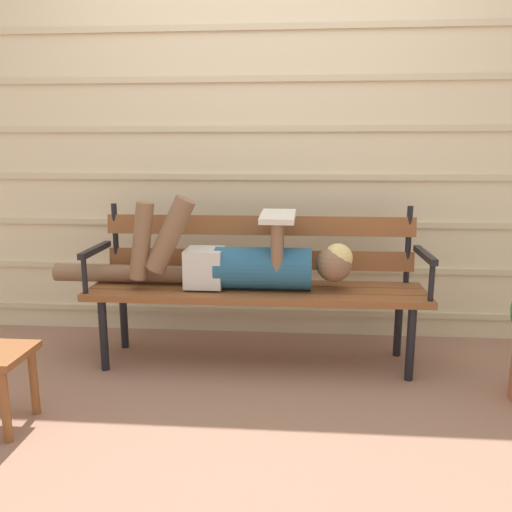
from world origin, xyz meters
The scene contains 4 objects.
ground_plane centered at (0.00, 0.00, 0.00)m, with size 12.00×12.00×0.00m, color #936B56.
house_siding centered at (0.00, 0.70, 1.29)m, with size 4.92×0.08×2.57m.
park_bench centered at (0.00, 0.25, 0.48)m, with size 1.82×0.43×0.86m.
reclining_person centered at (-0.10, 0.19, 0.57)m, with size 1.66×0.26×0.51m.
Camera 1 is at (0.21, -2.49, 1.17)m, focal length 36.08 mm.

